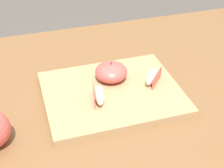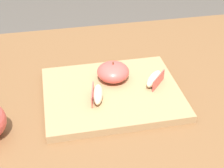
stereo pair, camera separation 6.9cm
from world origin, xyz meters
name	(u,v)px [view 1 (the left image)]	position (x,y,z in m)	size (l,w,h in m)	color
dining_table	(107,122)	(0.00, 0.00, 0.66)	(1.35, 0.79, 0.77)	brown
cutting_board	(112,93)	(0.01, -0.03, 0.78)	(0.35, 0.28, 0.02)	#A37F56
apple_half_skin_up	(111,72)	(0.02, 0.02, 0.82)	(0.09, 0.09, 0.05)	#D14C47
apple_wedge_back	(153,77)	(0.12, -0.02, 0.81)	(0.07, 0.07, 0.03)	beige
apple_wedge_front	(99,95)	(-0.04, -0.06, 0.81)	(0.04, 0.08, 0.03)	beige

